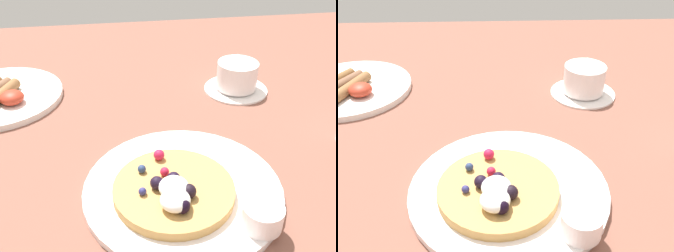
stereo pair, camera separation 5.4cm
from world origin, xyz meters
The scene contains 6 objects.
ground_plane centered at (0.00, 0.00, -1.50)cm, with size 197.31×128.84×3.00cm, color brown.
pancake_plate centered at (7.72, -7.30, 0.54)cm, with size 26.64×26.64×1.07cm, color white.
pancake_with_berries centered at (6.19, -9.06, 2.17)cm, with size 15.82×15.82×3.67cm.
syrup_ramekin centered at (15.69, -15.47, 2.64)cm, with size 4.88×4.88×3.05cm.
coffee_saucer centered at (23.35, 19.94, 0.34)cm, with size 12.36×12.36×0.68cm, color white.
coffee_cup centered at (23.40, 20.09, 3.37)cm, with size 7.84×10.51×5.19cm.
Camera 1 is at (0.48, -45.56, 36.41)cm, focal length 41.54 mm.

